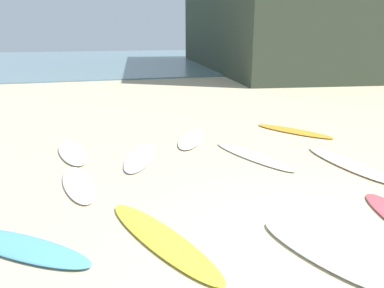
% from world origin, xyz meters
% --- Properties ---
extents(ground_plane, '(120.00, 120.00, 0.00)m').
position_xyz_m(ground_plane, '(0.00, 0.00, 0.00)').
color(ground_plane, '#C6B28E').
extents(ocean_water, '(120.00, 40.00, 0.08)m').
position_xyz_m(ocean_water, '(0.00, 39.50, 0.04)').
color(ocean_water, slate).
rests_on(ocean_water, ground_plane).
extents(surfboard_0, '(1.17, 2.53, 0.06)m').
position_xyz_m(surfboard_0, '(0.86, 3.74, 0.03)').
color(surfboard_0, silver).
rests_on(surfboard_0, ground_plane).
extents(surfboard_1, '(0.85, 2.17, 0.08)m').
position_xyz_m(surfboard_1, '(-3.02, 5.23, 0.04)').
color(surfboard_1, white).
rests_on(surfboard_1, ground_plane).
extents(surfboard_2, '(1.28, 2.17, 0.07)m').
position_xyz_m(surfboard_2, '(-1.58, 4.41, 0.04)').
color(surfboard_2, white).
rests_on(surfboard_2, ground_plane).
extents(surfboard_3, '(1.33, 2.57, 0.07)m').
position_xyz_m(surfboard_3, '(-1.92, 0.88, 0.04)').
color(surfboard_3, yellow).
rests_on(surfboard_3, ground_plane).
extents(surfboard_5, '(0.62, 2.50, 0.07)m').
position_xyz_m(surfboard_5, '(2.54, 2.66, 0.04)').
color(surfboard_5, beige).
rests_on(surfboard_5, ground_plane).
extents(surfboard_6, '(1.62, 2.30, 0.06)m').
position_xyz_m(surfboard_6, '(2.99, 5.45, 0.03)').
color(surfboard_6, orange).
rests_on(surfboard_6, ground_plane).
extents(surfboard_7, '(1.98, 1.80, 0.09)m').
position_xyz_m(surfboard_7, '(-3.68, 1.20, 0.04)').
color(surfboard_7, '#539ED1').
rests_on(surfboard_7, ground_plane).
extents(surfboard_8, '(1.42, 2.07, 0.08)m').
position_xyz_m(surfboard_8, '(-0.05, 5.51, 0.04)').
color(surfboard_8, silver).
rests_on(surfboard_8, ground_plane).
extents(surfboard_9, '(0.75, 1.99, 0.07)m').
position_xyz_m(surfboard_9, '(-2.93, 3.21, 0.04)').
color(surfboard_9, white).
rests_on(surfboard_9, ground_plane).
extents(surfboard_10, '(1.10, 2.04, 0.09)m').
position_xyz_m(surfboard_10, '(-0.05, -0.08, 0.04)').
color(surfboard_10, white).
rests_on(surfboard_10, ground_plane).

